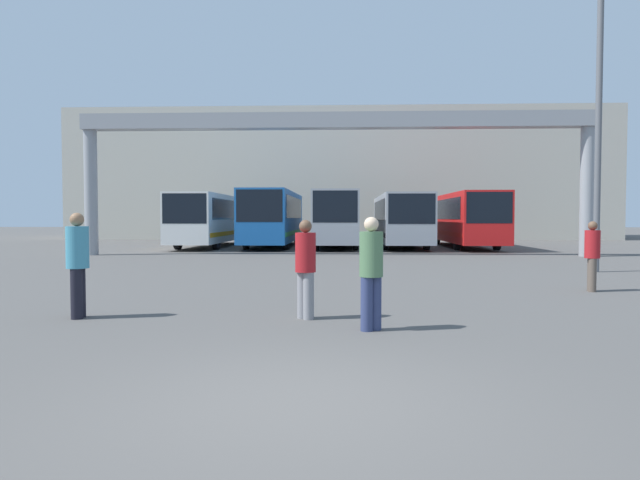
{
  "coord_description": "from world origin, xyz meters",
  "views": [
    {
      "loc": [
        0.45,
        -5.27,
        1.75
      ],
      "look_at": [
        -0.75,
        23.16,
        0.63
      ],
      "focal_mm": 32.0,
      "sensor_mm": 36.0,
      "label": 1
    }
  ],
  "objects_px": {
    "bus_slot_0": "(210,217)",
    "bus_slot_3": "(400,218)",
    "bus_slot_1": "(274,215)",
    "bus_slot_4": "(464,217)",
    "pedestrian_mid_left": "(306,266)",
    "lamp_post": "(599,118)",
    "pedestrian_mid_right": "(592,254)",
    "pedestrian_near_right": "(371,270)",
    "bus_slot_2": "(337,216)",
    "pedestrian_far_center": "(78,262)"
  },
  "relations": [
    {
      "from": "bus_slot_3",
      "to": "pedestrian_mid_right",
      "type": "xyz_separation_m",
      "value": [
        2.53,
        -20.45,
        -0.87
      ]
    },
    {
      "from": "bus_slot_4",
      "to": "pedestrian_near_right",
      "type": "bearing_deg",
      "value": -104.8
    },
    {
      "from": "bus_slot_0",
      "to": "lamp_post",
      "type": "distance_m",
      "value": 22.54
    },
    {
      "from": "bus_slot_2",
      "to": "pedestrian_mid_right",
      "type": "distance_m",
      "value": 21.17
    },
    {
      "from": "bus_slot_3",
      "to": "pedestrian_near_right",
      "type": "distance_m",
      "value": 25.55
    },
    {
      "from": "pedestrian_mid_left",
      "to": "lamp_post",
      "type": "distance_m",
      "value": 13.13
    },
    {
      "from": "bus_slot_0",
      "to": "pedestrian_near_right",
      "type": "relative_size",
      "value": 6.38
    },
    {
      "from": "pedestrian_far_center",
      "to": "pedestrian_near_right",
      "type": "bearing_deg",
      "value": 71.16
    },
    {
      "from": "bus_slot_0",
      "to": "bus_slot_3",
      "type": "distance_m",
      "value": 11.42
    },
    {
      "from": "bus_slot_4",
      "to": "pedestrian_near_right",
      "type": "height_order",
      "value": "bus_slot_4"
    },
    {
      "from": "bus_slot_4",
      "to": "pedestrian_mid_left",
      "type": "height_order",
      "value": "bus_slot_4"
    },
    {
      "from": "bus_slot_1",
      "to": "bus_slot_3",
      "type": "xyz_separation_m",
      "value": [
        7.61,
        -0.14,
        -0.12
      ]
    },
    {
      "from": "pedestrian_mid_left",
      "to": "pedestrian_far_center",
      "type": "relative_size",
      "value": 0.93
    },
    {
      "from": "bus_slot_0",
      "to": "pedestrian_mid_left",
      "type": "distance_m",
      "value": 25.38
    },
    {
      "from": "bus_slot_0",
      "to": "pedestrian_mid_right",
      "type": "distance_m",
      "value": 24.65
    },
    {
      "from": "bus_slot_1",
      "to": "pedestrian_near_right",
      "type": "bearing_deg",
      "value": -79.61
    },
    {
      "from": "bus_slot_4",
      "to": "bus_slot_2",
      "type": "bearing_deg",
      "value": -176.95
    },
    {
      "from": "pedestrian_mid_right",
      "to": "pedestrian_mid_left",
      "type": "bearing_deg",
      "value": -43.95
    },
    {
      "from": "pedestrian_mid_right",
      "to": "pedestrian_near_right",
      "type": "height_order",
      "value": "pedestrian_near_right"
    },
    {
      "from": "bus_slot_1",
      "to": "bus_slot_4",
      "type": "distance_m",
      "value": 11.42
    },
    {
      "from": "pedestrian_far_center",
      "to": "lamp_post",
      "type": "distance_m",
      "value": 16.09
    },
    {
      "from": "bus_slot_1",
      "to": "bus_slot_3",
      "type": "distance_m",
      "value": 7.61
    },
    {
      "from": "bus_slot_0",
      "to": "bus_slot_3",
      "type": "relative_size",
      "value": 0.98
    },
    {
      "from": "bus_slot_4",
      "to": "pedestrian_near_right",
      "type": "distance_m",
      "value": 26.4
    },
    {
      "from": "bus_slot_2",
      "to": "bus_slot_3",
      "type": "xyz_separation_m",
      "value": [
        3.81,
        0.27,
        -0.09
      ]
    },
    {
      "from": "bus_slot_2",
      "to": "bus_slot_4",
      "type": "xyz_separation_m",
      "value": [
        7.61,
        0.41,
        -0.05
      ]
    },
    {
      "from": "pedestrian_near_right",
      "to": "bus_slot_2",
      "type": "bearing_deg",
      "value": -122.65
    },
    {
      "from": "bus_slot_1",
      "to": "lamp_post",
      "type": "relative_size",
      "value": 1.29
    },
    {
      "from": "bus_slot_2",
      "to": "lamp_post",
      "type": "height_order",
      "value": "lamp_post"
    },
    {
      "from": "bus_slot_0",
      "to": "bus_slot_4",
      "type": "distance_m",
      "value": 15.23
    },
    {
      "from": "pedestrian_mid_left",
      "to": "bus_slot_4",
      "type": "bearing_deg",
      "value": 118.32
    },
    {
      "from": "pedestrian_mid_right",
      "to": "pedestrian_near_right",
      "type": "relative_size",
      "value": 0.95
    },
    {
      "from": "pedestrian_far_center",
      "to": "bus_slot_1",
      "type": "bearing_deg",
      "value": 170.11
    },
    {
      "from": "pedestrian_mid_left",
      "to": "pedestrian_mid_right",
      "type": "relative_size",
      "value": 1.03
    },
    {
      "from": "bus_slot_3",
      "to": "pedestrian_far_center",
      "type": "xyz_separation_m",
      "value": [
        -7.98,
        -24.5,
        -0.78
      ]
    },
    {
      "from": "bus_slot_0",
      "to": "pedestrian_near_right",
      "type": "height_order",
      "value": "bus_slot_0"
    },
    {
      "from": "bus_slot_0",
      "to": "bus_slot_3",
      "type": "bearing_deg",
      "value": 0.68
    },
    {
      "from": "pedestrian_mid_right",
      "to": "pedestrian_far_center",
      "type": "bearing_deg",
      "value": -54.01
    },
    {
      "from": "bus_slot_3",
      "to": "bus_slot_2",
      "type": "bearing_deg",
      "value": -175.99
    },
    {
      "from": "bus_slot_3",
      "to": "lamp_post",
      "type": "xyz_separation_m",
      "value": [
        4.76,
        -15.51,
        3.17
      ]
    },
    {
      "from": "pedestrian_far_center",
      "to": "bus_slot_0",
      "type": "bearing_deg",
      "value": 179.0
    },
    {
      "from": "bus_slot_2",
      "to": "pedestrian_near_right",
      "type": "xyz_separation_m",
      "value": [
        0.87,
        -25.1,
        -0.91
      ]
    },
    {
      "from": "bus_slot_1",
      "to": "bus_slot_2",
      "type": "height_order",
      "value": "bus_slot_1"
    },
    {
      "from": "lamp_post",
      "to": "bus_slot_1",
      "type": "bearing_deg",
      "value": 128.34
    },
    {
      "from": "bus_slot_0",
      "to": "lamp_post",
      "type": "xyz_separation_m",
      "value": [
        16.18,
        -15.37,
        3.15
      ]
    },
    {
      "from": "bus_slot_4",
      "to": "pedestrian_far_center",
      "type": "distance_m",
      "value": 27.32
    },
    {
      "from": "pedestrian_mid_right",
      "to": "lamp_post",
      "type": "distance_m",
      "value": 6.77
    },
    {
      "from": "bus_slot_0",
      "to": "lamp_post",
      "type": "relative_size",
      "value": 1.23
    },
    {
      "from": "bus_slot_1",
      "to": "bus_slot_4",
      "type": "xyz_separation_m",
      "value": [
        11.42,
        -0.0,
        -0.08
      ]
    },
    {
      "from": "bus_slot_0",
      "to": "lamp_post",
      "type": "height_order",
      "value": "lamp_post"
    }
  ]
}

